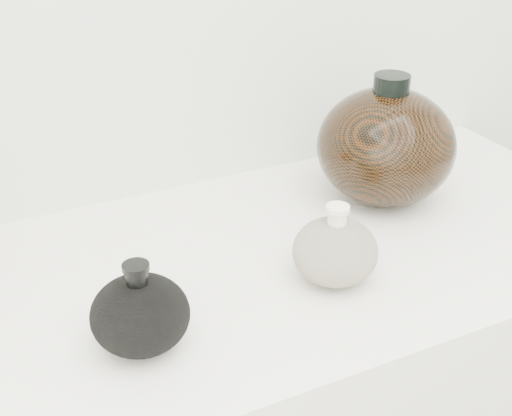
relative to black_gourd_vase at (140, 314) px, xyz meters
name	(u,v)px	position (x,y,z in m)	size (l,w,h in m)	color
black_gourd_vase	(140,314)	(0.00, 0.00, 0.00)	(0.12, 0.12, 0.11)	black
cream_gourd_vase	(335,251)	(0.26, 0.02, 0.00)	(0.12, 0.12, 0.11)	beige
right_round_pot	(386,146)	(0.45, 0.18, 0.05)	(0.23, 0.23, 0.20)	black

